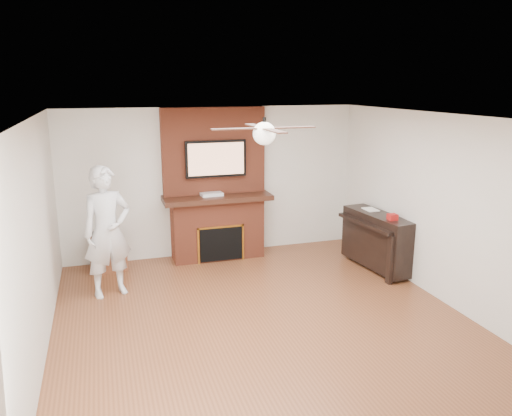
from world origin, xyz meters
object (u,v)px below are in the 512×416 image
object	(u,v)px
fireplace	(216,199)
piano	(377,239)
person	(107,232)
side_table	(108,252)

from	to	relation	value
fireplace	piano	xyz separation A→B (m)	(2.28, -1.34, -0.51)
person	piano	world-z (taller)	person
fireplace	person	distance (m)	2.09
side_table	piano	world-z (taller)	piano
side_table	piano	size ratio (longest dim) A/B	0.42
fireplace	person	size ratio (longest dim) A/B	1.38
fireplace	side_table	distance (m)	1.93
person	side_table	size ratio (longest dim) A/B	3.06
person	fireplace	bearing A→B (deg)	15.05
side_table	piano	xyz separation A→B (m)	(4.07, -1.27, 0.21)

